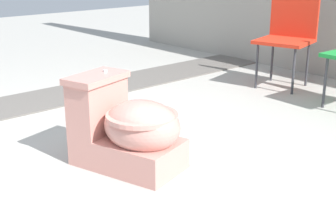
% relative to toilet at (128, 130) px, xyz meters
% --- Properties ---
extents(ground_plane, '(14.00, 14.00, 0.00)m').
position_rel_toilet_xyz_m(ground_plane, '(-0.14, -0.13, -0.22)').
color(ground_plane, '#A8A59E').
extents(gravel_strip, '(0.56, 8.00, 0.01)m').
position_rel_toilet_xyz_m(gravel_strip, '(-1.50, 0.37, -0.21)').
color(gravel_strip, '#605B56').
rests_on(gravel_strip, ground).
extents(toilet, '(0.71, 0.53, 0.52)m').
position_rel_toilet_xyz_m(toilet, '(0.00, 0.00, 0.00)').
color(toilet, tan).
rests_on(toilet, ground).
extents(folding_chair_left, '(0.53, 0.53, 0.83)m').
position_rel_toilet_xyz_m(folding_chair_left, '(-0.47, 2.16, 0.29)').
color(folding_chair_left, red).
rests_on(folding_chair_left, ground).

